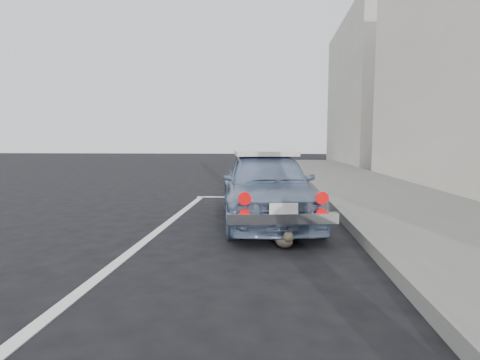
# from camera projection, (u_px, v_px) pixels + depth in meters

# --- Properties ---
(building_far) EXTENTS (3.50, 10.00, 8.00)m
(building_far) POSITION_uv_depth(u_px,v_px,m) (373.00, 93.00, 21.01)
(building_far) COLOR #AEA99E
(building_far) RESTS_ON ground
(pline_front) EXTENTS (3.00, 0.12, 0.01)m
(pline_front) POSITION_uv_depth(u_px,v_px,m) (262.00, 198.00, 8.51)
(pline_front) COLOR silver
(pline_front) RESTS_ON ground
(pline_side) EXTENTS (0.12, 7.00, 0.01)m
(pline_side) POSITION_uv_depth(u_px,v_px,m) (155.00, 233.00, 5.15)
(pline_side) COLOR silver
(pline_side) RESTS_ON ground
(retro_coupe) EXTENTS (1.78, 3.51, 1.14)m
(retro_coupe) POSITION_uv_depth(u_px,v_px,m) (266.00, 185.00, 5.91)
(retro_coupe) COLOR #7388AB
(retro_coupe) RESTS_ON ground
(cat) EXTENTS (0.30, 0.44, 0.24)m
(cat) POSITION_uv_depth(u_px,v_px,m) (284.00, 239.00, 4.46)
(cat) COLOR brown
(cat) RESTS_ON ground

